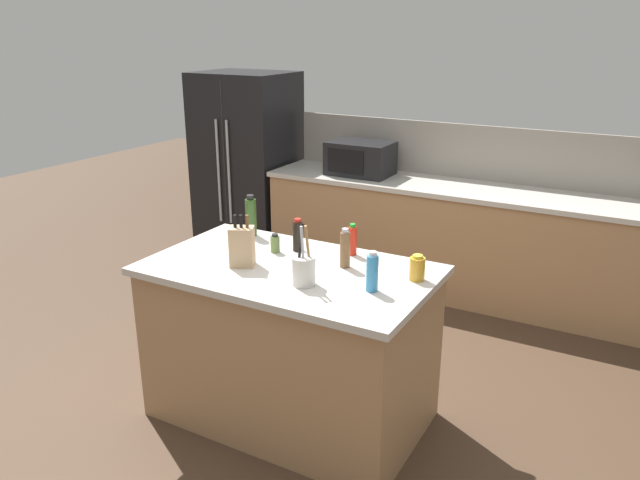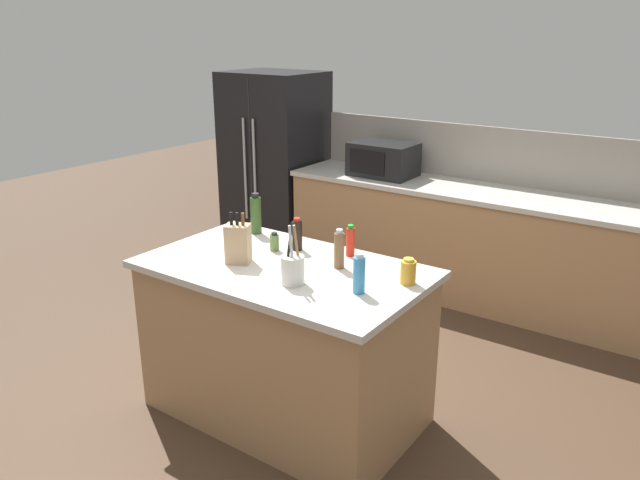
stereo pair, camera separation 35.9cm
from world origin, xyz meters
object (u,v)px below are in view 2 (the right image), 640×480
utensil_crock (293,269)px  microwave (383,159)px  refrigerator (275,163)px  olive_oil_bottle (256,215)px  dish_soap_bottle (359,274)px  spice_jar_oregano (274,242)px  honey_jar (408,272)px  knife_block (238,243)px  soy_sauce_bottle (297,235)px  pepper_grinder (339,250)px  hot_sauce_bottle (350,241)px

utensil_crock → microwave: bearing=109.1°
microwave → refrigerator: bearing=177.7°
olive_oil_bottle → dish_soap_bottle: size_ratio=1.26×
microwave → utensil_crock: (0.82, -2.37, -0.06)m
spice_jar_oregano → dish_soap_bottle: 0.76m
microwave → honey_jar: 2.41m
knife_block → olive_oil_bottle: size_ratio=1.11×
refrigerator → olive_oil_bottle: bearing=-53.9°
olive_oil_bottle → honey_jar: bearing=-8.6°
utensil_crock → refrigerator: bearing=130.6°
olive_oil_bottle → dish_soap_bottle: bearing=-22.3°
knife_block → soy_sauce_bottle: size_ratio=1.48×
refrigerator → honey_jar: bearing=-39.1°
pepper_grinder → soy_sauce_bottle: bearing=164.7°
honey_jar → olive_oil_bottle: olive_oil_bottle is taller
utensil_crock → dish_soap_bottle: 0.35m
refrigerator → spice_jar_oregano: size_ratio=15.96×
microwave → olive_oil_bottle: microwave is taller
hot_sauce_bottle → olive_oil_bottle: bearing=179.7°
microwave → olive_oil_bottle: size_ratio=2.10×
honey_jar → hot_sauce_bottle: (-0.46, 0.17, 0.02)m
hot_sauce_bottle → pepper_grinder: bearing=-75.4°
hot_sauce_bottle → dish_soap_bottle: (0.31, -0.42, 0.01)m
olive_oil_bottle → knife_block: bearing=-60.3°
refrigerator → microwave: (1.26, -0.05, 0.20)m
dish_soap_bottle → pepper_grinder: bearing=139.7°
refrigerator → soy_sauce_bottle: bearing=-48.2°
soy_sauce_bottle → pepper_grinder: (0.36, -0.10, 0.01)m
honey_jar → soy_sauce_bottle: 0.77m
microwave → hot_sauce_bottle: microwave is taller
honey_jar → hot_sauce_bottle: bearing=159.3°
refrigerator → utensil_crock: size_ratio=5.53×
knife_block → pepper_grinder: size_ratio=1.32×
hot_sauce_bottle → pepper_grinder: pepper_grinder is taller
spice_jar_oregano → soy_sauce_bottle: size_ratio=0.57×
utensil_crock → olive_oil_bottle: 0.86m
knife_block → pepper_grinder: (0.50, 0.26, -0.01)m
hot_sauce_bottle → pepper_grinder: (0.05, -0.19, 0.02)m
refrigerator → dish_soap_bottle: (2.41, -2.32, 0.15)m
refrigerator → knife_block: 2.88m
microwave → olive_oil_bottle: 1.86m
soy_sauce_bottle → dish_soap_bottle: size_ratio=0.94×
hot_sauce_bottle → dish_soap_bottle: dish_soap_bottle is taller
spice_jar_oregano → honey_jar: bearing=0.5°
microwave → spice_jar_oregano: 2.08m
knife_block → spice_jar_oregano: knife_block is taller
knife_block → honey_jar: 0.95m
honey_jar → hot_sauce_bottle: hot_sauce_bottle is taller
honey_jar → soy_sauce_bottle: (-0.77, 0.08, 0.03)m
knife_block → utensil_crock: 0.44m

